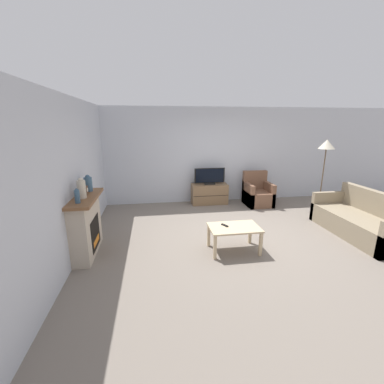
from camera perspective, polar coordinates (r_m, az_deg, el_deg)
The scene contains 15 objects.
ground_plane at distance 5.65m, azimuth 9.52°, elevation -8.63°, with size 24.00×24.00×0.00m, color slate.
wall_back at distance 7.51m, azimuth 4.35°, elevation 8.09°, with size 12.00×0.06×2.70m.
wall_left at distance 5.17m, azimuth -23.97°, elevation 3.73°, with size 0.06×12.00×2.70m.
fireplace at distance 4.86m, azimuth -22.47°, elevation -6.78°, with size 0.40×1.22×1.05m.
mantel_vase_left at distance 4.33m, azimuth -24.15°, elevation -0.86°, with size 0.08×0.08×0.23m.
mantel_vase_centre_left at distance 4.57m, azimuth -23.35°, elevation 0.67°, with size 0.14×0.14×0.35m.
mantel_vase_right at distance 5.01m, azimuth -22.08°, elevation 1.72°, with size 0.14×0.14×0.31m.
mantel_clock at distance 4.79m, azimuth -22.63°, elevation 0.31°, with size 0.08×0.11×0.15m.
tv_stand at distance 7.41m, azimuth 3.87°, elevation -0.40°, with size 1.02×0.46×0.57m.
tv at distance 7.29m, azimuth 3.94°, elevation 3.38°, with size 0.87×0.18×0.46m.
armchair at distance 7.51m, azimuth 14.35°, elevation -0.51°, with size 0.70×0.76×0.93m.
coffee_table at distance 4.69m, azimuth 9.35°, elevation -8.37°, with size 0.89×0.58×0.46m.
remote at distance 4.68m, azimuth 7.29°, elevation -7.35°, with size 0.11×0.15×0.02m.
couch at distance 6.35m, azimuth 33.58°, elevation -5.51°, with size 0.91×1.99×0.90m.
floor_lamp at distance 7.02m, azimuth 27.67°, elevation 8.53°, with size 0.38×0.38×1.88m.
Camera 1 is at (-1.69, -4.90, 2.24)m, focal length 24.00 mm.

